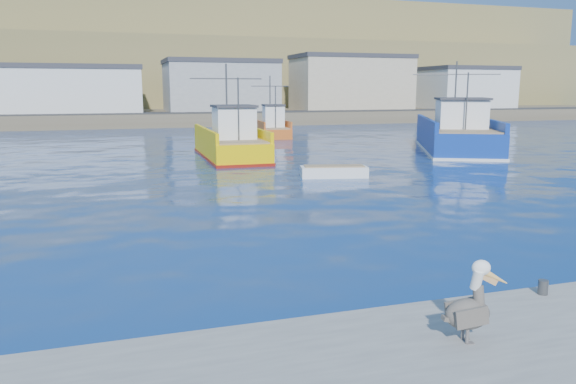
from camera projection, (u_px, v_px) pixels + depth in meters
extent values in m
plane|color=navy|center=(341.00, 280.00, 13.81)|extent=(260.00, 260.00, 0.00)
cylinder|color=#4C4C4C|center=(543.00, 287.00, 11.40)|extent=(0.20, 0.20, 0.30)
cube|color=brown|center=(146.00, 116.00, 81.15)|extent=(160.00, 30.00, 1.60)
cube|color=brown|center=(136.00, 82.00, 104.57)|extent=(180.00, 40.00, 14.00)
cube|color=brown|center=(130.00, 60.00, 122.42)|extent=(200.00, 40.00, 24.00)
cube|color=#2D2D2D|center=(152.00, 113.00, 70.68)|extent=(150.00, 5.00, 0.10)
cube|color=silver|center=(68.00, 91.00, 72.83)|extent=(18.00, 11.00, 5.50)
cube|color=#333338|center=(67.00, 67.00, 72.28)|extent=(18.36, 11.22, 0.60)
cube|color=gray|center=(220.00, 88.00, 78.71)|extent=(15.00, 10.00, 6.50)
cube|color=#333338|center=(220.00, 62.00, 78.07)|extent=(15.30, 10.20, 0.60)
cube|color=tan|center=(351.00, 84.00, 84.60)|extent=(17.00, 9.00, 7.50)
cube|color=#333338|center=(352.00, 57.00, 83.86)|extent=(17.34, 9.18, 0.60)
cube|color=silver|center=(465.00, 89.00, 90.70)|extent=(13.00, 10.00, 6.00)
cube|color=#333338|center=(466.00, 69.00, 90.11)|extent=(13.26, 10.20, 0.60)
cube|color=#ECBD00|center=(230.00, 148.00, 38.43)|extent=(3.81, 10.38, 1.34)
cube|color=#ECBD00|center=(254.00, 132.00, 38.70)|extent=(0.46, 10.09, 0.70)
cube|color=#ECBD00|center=(205.00, 133.00, 37.78)|extent=(0.46, 10.09, 0.70)
cube|color=maroon|center=(230.00, 157.00, 38.54)|extent=(3.88, 10.59, 0.25)
cube|color=#8C7251|center=(230.00, 137.00, 38.30)|extent=(3.51, 9.96, 0.10)
cube|color=white|center=(234.00, 123.00, 36.65)|extent=(2.55, 2.63, 2.00)
cube|color=#333338|center=(234.00, 106.00, 36.45)|extent=(2.74, 2.95, 0.15)
cylinder|color=#4C4C4C|center=(227.00, 101.00, 38.83)|extent=(0.12, 0.12, 5.00)
cylinder|color=#4C4C4C|center=(238.00, 110.00, 35.03)|extent=(0.10, 0.10, 4.00)
cylinder|color=#4C4C4C|center=(226.00, 79.00, 38.56)|extent=(4.98, 0.20, 0.08)
cube|color=navy|center=(456.00, 139.00, 42.94)|extent=(10.09, 14.18, 1.75)
cube|color=navy|center=(487.00, 123.00, 42.41)|extent=(5.98, 12.02, 0.70)
cube|color=navy|center=(427.00, 123.00, 43.02)|extent=(5.98, 12.02, 0.70)
cube|color=silver|center=(455.00, 150.00, 43.09)|extent=(10.29, 14.46, 0.25)
cube|color=#8C7251|center=(456.00, 127.00, 42.77)|extent=(9.51, 13.53, 0.10)
cube|color=white|center=(461.00, 114.00, 40.61)|extent=(4.43, 4.46, 2.00)
cube|color=#333338|center=(462.00, 99.00, 40.41)|extent=(4.82, 4.93, 0.15)
cylinder|color=#4C4C4C|center=(455.00, 94.00, 43.64)|extent=(0.16, 0.16, 5.00)
cylinder|color=#4C4C4C|center=(467.00, 102.00, 38.48)|extent=(0.13, 0.13, 4.00)
cylinder|color=#4C4C4C|center=(456.00, 74.00, 43.37)|extent=(5.98, 2.93, 0.08)
cube|color=#C4541A|center=(272.00, 132.00, 55.31)|extent=(3.34, 7.34, 0.92)
cube|color=#C4541A|center=(284.00, 124.00, 55.42)|extent=(0.83, 6.95, 0.70)
cube|color=#C4541A|center=(259.00, 124.00, 54.91)|extent=(0.83, 6.95, 0.70)
cube|color=#8C7251|center=(271.00, 127.00, 55.22)|extent=(3.10, 7.03, 0.10)
cube|color=white|center=(273.00, 117.00, 54.00)|extent=(2.03, 1.95, 2.00)
cube|color=#333338|center=(273.00, 105.00, 53.81)|extent=(2.18, 2.17, 0.15)
cylinder|color=#4C4C4C|center=(270.00, 102.00, 55.46)|extent=(0.13, 0.13, 5.00)
cylinder|color=#4C4C4C|center=(275.00, 108.00, 52.82)|extent=(0.11, 0.11, 4.00)
cylinder|color=#4C4C4C|center=(270.00, 86.00, 55.19)|extent=(3.72, 0.44, 0.08)
cube|color=silver|center=(334.00, 173.00, 29.86)|extent=(3.70, 1.99, 0.70)
cube|color=#8C7251|center=(334.00, 166.00, 29.79)|extent=(3.30, 1.65, 0.07)
cube|color=silver|center=(452.00, 133.00, 57.09)|extent=(2.95, 3.94, 0.75)
cube|color=#8C7251|center=(452.00, 129.00, 57.02)|extent=(2.52, 3.48, 0.08)
cylinder|color=#595451|center=(467.00, 336.00, 9.19)|extent=(0.07, 0.07, 0.26)
cube|color=#595451|center=(470.00, 343.00, 9.22)|extent=(0.15, 0.13, 0.01)
cylinder|color=#595451|center=(463.00, 332.00, 9.35)|extent=(0.07, 0.07, 0.26)
cube|color=#595451|center=(465.00, 338.00, 9.38)|extent=(0.15, 0.13, 0.01)
ellipsoid|color=#38332D|center=(467.00, 314.00, 9.21)|extent=(0.82, 0.56, 0.52)
cube|color=#38332D|center=(472.00, 318.00, 9.01)|extent=(0.59, 0.15, 0.38)
cube|color=#38332D|center=(461.00, 308.00, 9.40)|extent=(0.59, 0.15, 0.38)
cube|color=#38332D|center=(448.00, 319.00, 9.18)|extent=(0.22, 0.17, 0.11)
cylinder|color=#38332D|center=(479.00, 297.00, 9.19)|extent=(0.22, 0.30, 0.41)
cylinder|color=white|center=(477.00, 279.00, 9.13)|extent=(0.21, 0.29, 0.39)
ellipsoid|color=white|center=(481.00, 268.00, 9.10)|extent=(0.34, 0.28, 0.26)
cone|color=gold|center=(494.00, 277.00, 9.17)|extent=(0.54, 0.21, 0.36)
cube|color=tan|center=(489.00, 279.00, 9.16)|extent=(0.32, 0.10, 0.23)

